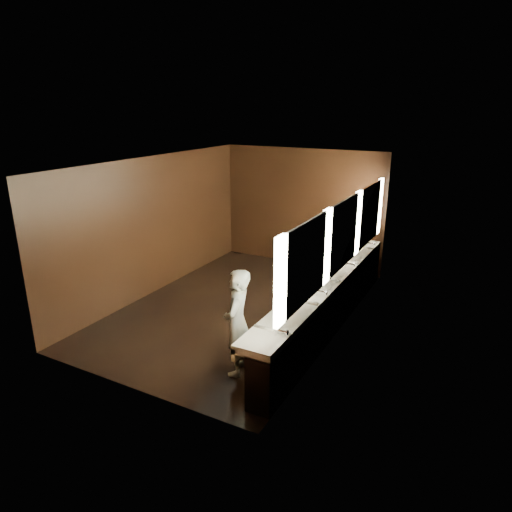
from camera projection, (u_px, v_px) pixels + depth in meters
The scene contains 10 objects.
floor at pixel (240, 308), 8.87m from camera, with size 6.00×6.00×0.00m, color black.
ceiling at pixel (238, 162), 7.98m from camera, with size 4.00×6.00×0.02m, color #2D2D2B.
wall_back at pixel (302, 208), 10.94m from camera, with size 4.00×0.02×2.80m, color black.
wall_front at pixel (123, 296), 5.92m from camera, with size 4.00×0.02×2.80m, color black.
wall_left at pixel (154, 226), 9.32m from camera, with size 0.02×6.00×2.80m, color black.
wall_right at pixel (343, 255), 7.53m from camera, with size 0.02×6.00×2.80m, color black.
sink_counter at pixel (329, 302), 7.91m from camera, with size 0.55×5.40×1.01m.
mirror_band at pixel (343, 234), 7.43m from camera, with size 0.06×5.03×1.15m.
person at pixel (237, 322), 6.51m from camera, with size 0.58×0.38×1.60m, color #819FC1.
trash_bin at pixel (281, 350), 6.87m from camera, with size 0.32×0.32×0.50m, color black.
Camera 1 is at (4.10, -6.99, 3.77)m, focal length 32.00 mm.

